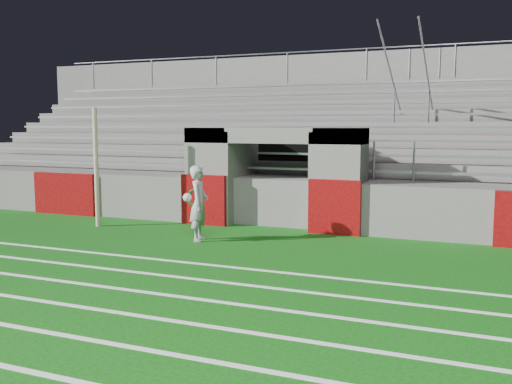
% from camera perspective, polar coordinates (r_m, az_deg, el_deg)
% --- Properties ---
extents(ground, '(90.00, 90.00, 0.00)m').
position_cam_1_polar(ground, '(12.08, -4.19, -6.07)').
color(ground, '#0C4C0C').
rests_on(ground, ground).
extents(field_post, '(0.12, 0.12, 3.13)m').
position_cam_1_polar(field_post, '(15.55, -15.68, 2.38)').
color(field_post, '#C1AB8F').
rests_on(field_post, ground).
extents(field_markings, '(28.00, 8.09, 0.01)m').
position_cam_1_polar(field_markings, '(8.11, -20.74, -12.87)').
color(field_markings, white).
rests_on(field_markings, ground).
extents(stadium_structure, '(26.00, 8.48, 5.42)m').
position_cam_1_polar(stadium_structure, '(19.27, 6.53, 3.15)').
color(stadium_structure, '#5C5A58').
rests_on(stadium_structure, ground).
extents(goalkeeper_with_ball, '(0.63, 0.73, 1.75)m').
position_cam_1_polar(goalkeeper_with_ball, '(13.22, -5.72, -1.12)').
color(goalkeeper_with_ball, '#A2A5AB').
rests_on(goalkeeper_with_ball, ground).
extents(hose_coil, '(0.52, 0.14, 0.52)m').
position_cam_1_polar(hose_coil, '(15.44, -6.06, -0.61)').
color(hose_coil, '#0B3914').
rests_on(hose_coil, ground).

